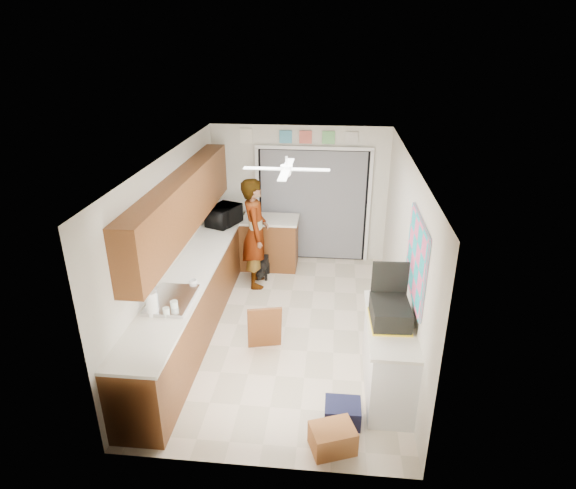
{
  "coord_description": "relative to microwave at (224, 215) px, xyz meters",
  "views": [
    {
      "loc": [
        0.64,
        -5.95,
        3.94
      ],
      "look_at": [
        0.0,
        0.4,
        1.15
      ],
      "focal_mm": 30.0,
      "sensor_mm": 36.0,
      "label": 1
    }
  ],
  "objects": [
    {
      "name": "sink_basin",
      "position": [
        -0.06,
        -2.63,
        -0.15
      ],
      "size": [
        0.5,
        0.76,
        0.06
      ],
      "primitive_type": "cube",
      "color": "silver",
      "rests_on": "left_countertop"
    },
    {
      "name": "floor",
      "position": [
        1.23,
        -1.63,
        -1.1
      ],
      "size": [
        5.0,
        5.0,
        0.0
      ],
      "primitive_type": "plane",
      "color": "beige",
      "rests_on": "ground"
    },
    {
      "name": "cup",
      "position": [
        0.09,
        -2.21,
        -0.12
      ],
      "size": [
        0.13,
        0.13,
        0.08
      ],
      "primitive_type": "imported",
      "rotation": [
        0.0,
        0.0,
        -0.23
      ],
      "color": "white",
      "rests_on": "left_countertop"
    },
    {
      "name": "curtain_panel",
      "position": [
        1.48,
        0.8,
        -0.05
      ],
      "size": [
        1.9,
        0.03,
        2.05
      ],
      "primitive_type": "cube",
      "color": "gray",
      "rests_on": "wall_back"
    },
    {
      "name": "door_trim_head",
      "position": [
        1.48,
        0.81,
        1.02
      ],
      "size": [
        2.1,
        0.04,
        0.06
      ],
      "primitive_type": "cube",
      "color": "white",
      "rests_on": "wall_back"
    },
    {
      "name": "door_trim_right",
      "position": [
        2.5,
        0.81,
        -0.05
      ],
      "size": [
        0.06,
        0.04,
        2.1
      ],
      "primitive_type": "cube",
      "color": "white",
      "rests_on": "wall_back"
    },
    {
      "name": "dog",
      "position": [
        0.68,
        -0.07,
        -0.89
      ],
      "size": [
        0.24,
        0.54,
        0.42
      ],
      "primitive_type": "cube",
      "rotation": [
        0.0,
        0.0,
        -0.02
      ],
      "color": "black",
      "rests_on": "floor"
    },
    {
      "name": "wall_left",
      "position": [
        -0.37,
        -1.63,
        0.15
      ],
      "size": [
        0.0,
        5.0,
        5.0
      ],
      "primitive_type": "plane",
      "rotation": [
        1.57,
        0.0,
        1.57
      ],
      "color": "beige",
      "rests_on": "ground"
    },
    {
      "name": "abstract_painting",
      "position": [
        2.81,
        -2.63,
        0.55
      ],
      "size": [
        0.03,
        1.15,
        0.95
      ],
      "primitive_type": "cube",
      "color": "#EE578F",
      "rests_on": "wall_right"
    },
    {
      "name": "paper_towel_roll",
      "position": [
        -0.18,
        -2.95,
        -0.02
      ],
      "size": [
        0.17,
        0.17,
        0.3
      ],
      "primitive_type": "cylinder",
      "rotation": [
        0.0,
        0.0,
        -0.26
      ],
      "color": "white",
      "rests_on": "left_countertop"
    },
    {
      "name": "wall_front",
      "position": [
        1.23,
        -4.13,
        0.15
      ],
      "size": [
        3.2,
        0.0,
        3.2
      ],
      "primitive_type": "plane",
      "rotation": [
        -1.57,
        0.0,
        0.0
      ],
      "color": "beige",
      "rests_on": "ground"
    },
    {
      "name": "header_frame_3",
      "position": [
        1.73,
        0.84,
        1.2
      ],
      "size": [
        0.22,
        0.02,
        0.22
      ],
      "primitive_type": "cube",
      "color": "#6CBD6C",
      "rests_on": "wall_back"
    },
    {
      "name": "ceiling_fan",
      "position": [
        1.23,
        -1.43,
        1.22
      ],
      "size": [
        1.14,
        1.14,
        0.24
      ],
      "primitive_type": "cube",
      "color": "white",
      "rests_on": "ceiling"
    },
    {
      "name": "jar_a",
      "position": [
        0.04,
        -2.84,
        -0.1
      ],
      "size": [
        0.11,
        0.11,
        0.13
      ],
      "primitive_type": "cylinder",
      "rotation": [
        0.0,
        0.0,
        -0.2
      ],
      "color": "silver",
      "rests_on": "left_countertop"
    },
    {
      "name": "cabinet_door_panel",
      "position": [
        1.01,
        -2.2,
        -0.76
      ],
      "size": [
        0.49,
        0.28,
        0.68
      ],
      "primitive_type": "cube",
      "rotation": [
        0.21,
        0.0,
        0.24
      ],
      "color": "brown",
      "rests_on": "floor"
    },
    {
      "name": "navy_crate",
      "position": [
        2.06,
        -3.44,
        -0.98
      ],
      "size": [
        0.39,
        0.33,
        0.24
      ],
      "primitive_type": "cube",
      "rotation": [
        0.0,
        0.0,
        0.0
      ],
      "color": "#151735",
      "rests_on": "floor"
    },
    {
      "name": "ceiling",
      "position": [
        1.23,
        -1.63,
        1.4
      ],
      "size": [
        5.0,
        5.0,
        0.0
      ],
      "primitive_type": "plane",
      "rotation": [
        3.14,
        0.0,
        0.0
      ],
      "color": "white",
      "rests_on": "ground"
    },
    {
      "name": "right_counter_base",
      "position": [
        2.58,
        -2.83,
        -0.65
      ],
      "size": [
        0.5,
        1.4,
        0.9
      ],
      "primitive_type": "cube",
      "color": "white",
      "rests_on": "floor"
    },
    {
      "name": "faucet",
      "position": [
        -0.25,
        -2.63,
        -0.05
      ],
      "size": [
        0.03,
        0.03,
        0.22
      ],
      "primitive_type": "cylinder",
      "color": "silver",
      "rests_on": "left_countertop"
    },
    {
      "name": "suitcase_lid",
      "position": [
        2.55,
        -2.55,
        0.21
      ],
      "size": [
        0.42,
        0.05,
        0.5
      ],
      "primitive_type": "cube",
      "rotation": [
        0.0,
        0.0,
        0.04
      ],
      "color": "black",
      "rests_on": "suitcase"
    },
    {
      "name": "microwave",
      "position": [
        0.0,
        0.0,
        0.0
      ],
      "size": [
        0.59,
        0.7,
        0.33
      ],
      "primitive_type": "imported",
      "rotation": [
        0.0,
        0.0,
        1.2
      ],
      "color": "black",
      "rests_on": "left_countertop"
    },
    {
      "name": "wall_back",
      "position": [
        1.23,
        0.87,
        0.15
      ],
      "size": [
        3.2,
        0.0,
        3.2
      ],
      "primitive_type": "plane",
      "rotation": [
        1.57,
        0.0,
        0.0
      ],
      "color": "beige",
      "rests_on": "ground"
    },
    {
      "name": "back_opening_recess",
      "position": [
        1.48,
        0.84,
        -0.05
      ],
      "size": [
        2.0,
        0.06,
        2.1
      ],
      "primitive_type": "cube",
      "color": "black",
      "rests_on": "wall_back"
    },
    {
      "name": "suitcase",
      "position": [
        2.55,
        -2.84,
        -0.04
      ],
      "size": [
        0.44,
        0.58,
        0.24
      ],
      "primitive_type": "cube",
      "rotation": [
        0.0,
        0.0,
        0.04
      ],
      "color": "black",
      "rests_on": "right_counter_top"
    },
    {
      "name": "header_frame_1",
      "position": [
        0.98,
        0.84,
        1.2
      ],
      "size": [
        0.22,
        0.02,
        0.22
      ],
      "primitive_type": "cube",
      "color": "#489DC0",
      "rests_on": "wall_back"
    },
    {
      "name": "upper_cabinets",
      "position": [
        -0.21,
        -1.43,
        0.7
      ],
      "size": [
        0.32,
        4.0,
        0.8
      ],
      "primitive_type": "cube",
      "color": "brown",
      "rests_on": "wall_left"
    },
    {
      "name": "left_base_cabinets",
      "position": [
        -0.07,
        -1.63,
        -0.65
      ],
      "size": [
        0.6,
        4.8,
        0.9
      ],
      "primitive_type": "cube",
      "color": "brown",
      "rests_on": "floor"
    },
    {
      "name": "route66_sign",
      "position": [
        0.28,
        0.84,
        1.2
      ],
      "size": [
        0.22,
        0.02,
        0.26
      ],
      "primitive_type": "cube",
      "color": "silver",
      "rests_on": "wall_back"
    },
    {
      "name": "header_frame_2",
      "position": [
        1.33,
        0.84,
        1.2
      ],
      "size": [
        0.22,
        0.02,
        0.22
      ],
      "primitive_type": "cube",
      "color": "#D15B4E",
      "rests_on": "wall_back"
    },
    {
      "name": "suitcase_rim",
      "position": [
        2.55,
        -2.84,
        -0.15
      ],
      "size": [
        0.46,
        0.6,
        0.02
      ],
      "primitive_type": "cube",
      "rotation": [
        0.0,
        0.0,
        0.04
      ],
      "color": "yellow",
      "rests_on": "suitcase"
    },
    {
      "name": "left_countertop",
      "position": [
        -0.06,
        -1.63,
        -0.18
      ],
      "size": [
        0.62,
        4.8,
        0.04
      ],
      "primitive_type": "cube",
      "color": "white",
      "rests_on": "left_base_cabinets"
    },
    {
      "name": "jar_b",
      "position": [
        -0.01,
        -2.98,
        -0.11
      ],
      "size": [
        0.1,
        0.1,
        0.11
      ],
      "primitive_type": "cylinder",
      "rotation": [
        0.0,
        0.0,
        -0.41
      ],
      "color": "silver",
      "rests_on": "left_countertop"
    },
    {
      "name": "wall_right",
      "position": [
        2.83,
        -1.63,
        0.15
      ],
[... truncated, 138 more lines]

